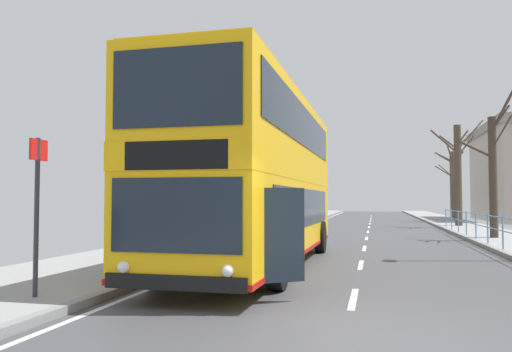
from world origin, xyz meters
The scene contains 7 objects.
ground centered at (-0.72, 0.00, 0.04)m, with size 15.80×140.00×0.20m.
double_decker_bus_main centered at (-2.64, 6.56, 2.36)m, with size 3.23×11.53×4.51m.
pedestrian_railing_far_kerb centered at (4.45, 12.53, 0.87)m, with size 0.05×25.13×1.08m.
bus_stop_sign_near centered at (-5.15, 0.80, 1.78)m, with size 0.08×0.44×2.66m.
bare_tree_far_00 centered at (5.47, 27.15, 3.47)m, with size 3.09×2.91×6.47m.
bare_tree_far_01 centered at (5.34, 16.86, 2.94)m, with size 1.98×2.38×6.25m.
bare_tree_far_02 centered at (6.36, 36.08, 3.10)m, with size 2.09×2.69×5.89m.
Camera 1 is at (0.39, -6.69, 1.76)m, focal length 35.71 mm.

